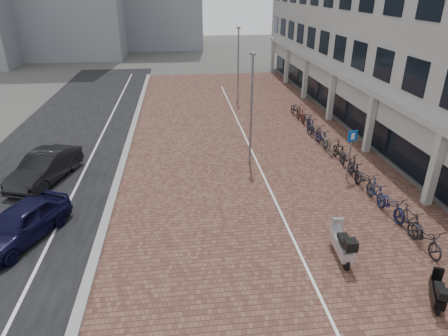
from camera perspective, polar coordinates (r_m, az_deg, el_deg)
ground at (r=13.14m, az=3.15°, el=-16.46°), size 140.00×140.00×0.00m
plaza_brick at (r=23.64m, az=3.14°, el=3.59°), size 14.50×42.00×0.04m
street_asphalt at (r=24.42m, az=-23.25°, el=2.19°), size 8.00×50.00×0.03m
curb at (r=23.54m, az=-14.18°, el=2.88°), size 0.35×42.00×0.14m
lane_line at (r=23.90m, az=-18.68°, el=2.51°), size 0.12×44.00×0.00m
parking_line at (r=23.67m, az=3.62°, el=3.67°), size 0.10×30.00×0.00m
car_navy at (r=16.42m, az=-27.90°, el=-7.27°), size 3.28×4.49×1.42m
car_dark at (r=20.75m, az=-25.03°, el=0.09°), size 2.84×4.74×1.48m
scooter_front at (r=14.31m, az=17.08°, el=-10.56°), size 0.71×1.87×1.26m
scooter_mid at (r=13.71m, az=29.15°, el=-15.58°), size 1.02×1.46×0.97m
parking_sign at (r=19.52m, az=18.31°, el=2.98°), size 0.53×0.19×2.58m
lamp_near at (r=20.05m, az=4.04°, el=8.32°), size 0.12×0.12×5.82m
lamp_far at (r=32.13m, az=2.10°, el=14.86°), size 0.12×0.12×5.85m
bike_row at (r=22.11m, az=16.48°, el=2.38°), size 1.13×18.10×1.05m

